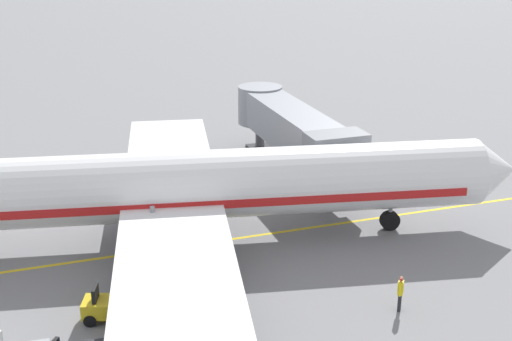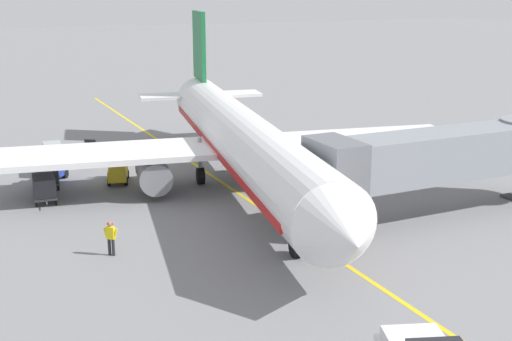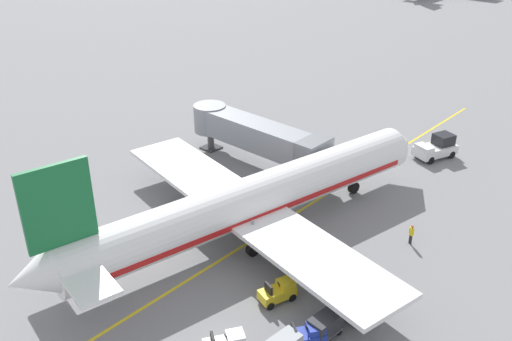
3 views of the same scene
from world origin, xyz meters
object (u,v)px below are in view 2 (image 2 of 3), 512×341
object	(u,v)px
baggage_tug_trailing	(51,171)
baggage_cart_third_in_train	(51,161)
baggage_tug_spare	(118,172)
baggage_tug_lead	(87,154)
jet_bridge	(443,155)
baggage_cart_tail_end	(53,152)
baggage_cart_front	(44,187)
baggage_cart_second_in_train	(47,173)
ground_crew_wing_walker	(111,237)
parked_airliner	(241,140)

from	to	relation	value
baggage_tug_trailing	baggage_cart_third_in_train	world-z (taller)	baggage_tug_trailing
baggage_tug_spare	baggage_cart_third_in_train	world-z (taller)	baggage_tug_spare
baggage_tug_trailing	baggage_tug_lead	bearing A→B (deg)	-129.48
jet_bridge	baggage_cart_tail_end	world-z (taller)	jet_bridge
baggage_cart_tail_end	baggage_cart_third_in_train	bearing A→B (deg)	79.15
baggage_cart_front	baggage_cart_second_in_train	world-z (taller)	same
baggage_cart_front	ground_crew_wing_walker	bearing A→B (deg)	99.39
baggage_cart_front	baggage_cart_third_in_train	distance (m)	6.26
baggage_cart_front	baggage_cart_second_in_train	bearing A→B (deg)	-101.70
parked_airliner	baggage_cart_front	world-z (taller)	parked_airliner
baggage_cart_front	baggage_cart_tail_end	xyz separation A→B (m)	(-1.86, -8.77, 0.00)
ground_crew_wing_walker	parked_airliner	bearing A→B (deg)	-143.98
baggage_tug_trailing	baggage_cart_front	world-z (taller)	baggage_tug_trailing
baggage_tug_trailing	baggage_cart_second_in_train	bearing A→B (deg)	72.38
baggage_cart_front	baggage_cart_second_in_train	distance (m)	3.05
baggage_tug_spare	ground_crew_wing_walker	xyz separation A→B (m)	(3.36, 12.14, 0.24)
jet_bridge	baggage_cart_front	world-z (taller)	jet_bridge
baggage_tug_lead	baggage_cart_third_in_train	xyz separation A→B (m)	(2.81, 2.00, 0.24)
baggage_tug_lead	baggage_tug_trailing	distance (m)	4.91
baggage_cart_second_in_train	parked_airliner	bearing A→B (deg)	153.37
baggage_cart_second_in_train	baggage_cart_tail_end	bearing A→B (deg)	-102.10
baggage_cart_tail_end	baggage_tug_trailing	bearing A→B (deg)	79.60
baggage_cart_second_in_train	baggage_cart_third_in_train	xyz separation A→B (m)	(-0.73, -3.12, 0.00)
baggage_cart_front	parked_airliner	bearing A→B (deg)	167.60
parked_airliner	baggage_tug_spare	xyz separation A→B (m)	(6.71, -4.82, -2.47)
baggage_cart_front	baggage_tug_trailing	bearing A→B (deg)	-103.56
baggage_cart_front	baggage_cart_second_in_train	xyz separation A→B (m)	(-0.62, -2.99, 0.00)
baggage_tug_lead	baggage_cart_second_in_train	xyz separation A→B (m)	(3.54, 5.12, 0.24)
jet_bridge	ground_crew_wing_walker	distance (m)	18.47
baggage_cart_third_in_train	baggage_cart_tail_end	world-z (taller)	same
baggage_cart_tail_end	jet_bridge	bearing A→B (deg)	131.04
baggage_cart_second_in_train	baggage_cart_third_in_train	distance (m)	3.21
jet_bridge	baggage_tug_spare	world-z (taller)	jet_bridge
baggage_tug_lead	baggage_cart_third_in_train	size ratio (longest dim) A/B	0.93
ground_crew_wing_walker	baggage_cart_second_in_train	bearing A→B (deg)	-85.48
baggage_tug_lead	baggage_cart_front	distance (m)	9.12
baggage_cart_third_in_train	ground_crew_wing_walker	bearing A→B (deg)	91.03
baggage_tug_trailing	baggage_cart_front	xyz separation A→B (m)	(1.04, 4.32, 0.24)
baggage_tug_trailing	baggage_cart_front	bearing A→B (deg)	76.44
baggage_tug_spare	baggage_cart_third_in_train	size ratio (longest dim) A/B	0.93
parked_airliner	baggage_cart_second_in_train	size ratio (longest dim) A/B	12.62
jet_bridge	baggage_cart_tail_end	size ratio (longest dim) A/B	5.49
baggage_tug_trailing	baggage_cart_tail_end	distance (m)	4.53
baggage_tug_lead	baggage_tug_trailing	size ratio (longest dim) A/B	1.00
baggage_cart_third_in_train	baggage_cart_tail_end	xyz separation A→B (m)	(-0.51, -2.67, 0.00)
jet_bridge	baggage_tug_spare	xyz separation A→B (m)	(14.83, -14.12, -2.75)
parked_airliner	baggage_cart_tail_end	bearing A→B (deg)	-49.05
baggage_cart_third_in_train	baggage_cart_tail_end	size ratio (longest dim) A/B	1.00
baggage_cart_second_in_train	baggage_cart_third_in_train	size ratio (longest dim) A/B	1.00
baggage_tug_lead	parked_airliner	bearing A→B (deg)	125.24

